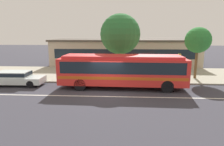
{
  "coord_description": "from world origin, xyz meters",
  "views": [
    {
      "loc": [
        1.26,
        -14.51,
        4.67
      ],
      "look_at": [
        0.35,
        1.61,
        1.3
      ],
      "focal_mm": 30.94,
      "sensor_mm": 36.0,
      "label": 1
    }
  ],
  "objects_px": {
    "pedestrian_standing_by_tree": "(153,69)",
    "pedestrian_waiting_near_sign": "(74,69)",
    "sedan_behind_bus": "(16,77)",
    "street_tree_near_stop": "(120,34)",
    "pedestrian_walking_along_curb": "(153,71)",
    "transit_bus": "(122,69)",
    "street_tree_mid_block": "(198,40)",
    "bus_stop_sign": "(179,64)"
  },
  "relations": [
    {
      "from": "street_tree_near_stop",
      "to": "sedan_behind_bus",
      "type": "bearing_deg",
      "value": -159.78
    },
    {
      "from": "transit_bus",
      "to": "street_tree_mid_block",
      "type": "distance_m",
      "value": 8.58
    },
    {
      "from": "pedestrian_walking_along_curb",
      "to": "pedestrian_standing_by_tree",
      "type": "relative_size",
      "value": 1.01
    },
    {
      "from": "street_tree_mid_block",
      "to": "pedestrian_standing_by_tree",
      "type": "bearing_deg",
      "value": -171.48
    },
    {
      "from": "sedan_behind_bus",
      "to": "street_tree_mid_block",
      "type": "height_order",
      "value": "street_tree_mid_block"
    },
    {
      "from": "bus_stop_sign",
      "to": "street_tree_near_stop",
      "type": "bearing_deg",
      "value": 163.28
    },
    {
      "from": "transit_bus",
      "to": "pedestrian_standing_by_tree",
      "type": "relative_size",
      "value": 6.41
    },
    {
      "from": "pedestrian_waiting_near_sign",
      "to": "sedan_behind_bus",
      "type": "bearing_deg",
      "value": -149.41
    },
    {
      "from": "sedan_behind_bus",
      "to": "street_tree_mid_block",
      "type": "relative_size",
      "value": 0.94
    },
    {
      "from": "bus_stop_sign",
      "to": "street_tree_mid_block",
      "type": "xyz_separation_m",
      "value": [
        2.14,
        1.57,
        2.12
      ]
    },
    {
      "from": "transit_bus",
      "to": "street_tree_near_stop",
      "type": "height_order",
      "value": "street_tree_near_stop"
    },
    {
      "from": "street_tree_near_stop",
      "to": "pedestrian_standing_by_tree",
      "type": "bearing_deg",
      "value": -13.05
    },
    {
      "from": "pedestrian_standing_by_tree",
      "to": "street_tree_mid_block",
      "type": "height_order",
      "value": "street_tree_mid_block"
    },
    {
      "from": "sedan_behind_bus",
      "to": "street_tree_near_stop",
      "type": "height_order",
      "value": "street_tree_near_stop"
    },
    {
      "from": "transit_bus",
      "to": "street_tree_mid_block",
      "type": "height_order",
      "value": "street_tree_mid_block"
    },
    {
      "from": "pedestrian_walking_along_curb",
      "to": "pedestrian_standing_by_tree",
      "type": "distance_m",
      "value": 0.9
    },
    {
      "from": "sedan_behind_bus",
      "to": "pedestrian_standing_by_tree",
      "type": "distance_m",
      "value": 12.91
    },
    {
      "from": "pedestrian_waiting_near_sign",
      "to": "street_tree_near_stop",
      "type": "relative_size",
      "value": 0.25
    },
    {
      "from": "pedestrian_waiting_near_sign",
      "to": "transit_bus",
      "type": "bearing_deg",
      "value": -31.2
    },
    {
      "from": "pedestrian_waiting_near_sign",
      "to": "bus_stop_sign",
      "type": "height_order",
      "value": "bus_stop_sign"
    },
    {
      "from": "bus_stop_sign",
      "to": "street_tree_mid_block",
      "type": "relative_size",
      "value": 0.52
    },
    {
      "from": "pedestrian_waiting_near_sign",
      "to": "pedestrian_walking_along_curb",
      "type": "relative_size",
      "value": 0.94
    },
    {
      "from": "transit_bus",
      "to": "pedestrian_waiting_near_sign",
      "type": "distance_m",
      "value": 5.83
    },
    {
      "from": "pedestrian_standing_by_tree",
      "to": "street_tree_near_stop",
      "type": "bearing_deg",
      "value": 166.95
    },
    {
      "from": "bus_stop_sign",
      "to": "street_tree_mid_block",
      "type": "distance_m",
      "value": 3.4
    },
    {
      "from": "street_tree_near_stop",
      "to": "pedestrian_waiting_near_sign",
      "type": "bearing_deg",
      "value": -171.52
    },
    {
      "from": "transit_bus",
      "to": "bus_stop_sign",
      "type": "distance_m",
      "value": 5.68
    },
    {
      "from": "pedestrian_walking_along_curb",
      "to": "pedestrian_waiting_near_sign",
      "type": "bearing_deg",
      "value": 173.12
    },
    {
      "from": "sedan_behind_bus",
      "to": "pedestrian_walking_along_curb",
      "type": "height_order",
      "value": "pedestrian_walking_along_curb"
    },
    {
      "from": "pedestrian_walking_along_curb",
      "to": "street_tree_near_stop",
      "type": "height_order",
      "value": "street_tree_near_stop"
    },
    {
      "from": "pedestrian_waiting_near_sign",
      "to": "street_tree_near_stop",
      "type": "bearing_deg",
      "value": 8.48
    },
    {
      "from": "pedestrian_standing_by_tree",
      "to": "bus_stop_sign",
      "type": "xyz_separation_m",
      "value": [
        2.27,
        -0.91,
        0.72
      ]
    },
    {
      "from": "pedestrian_waiting_near_sign",
      "to": "pedestrian_standing_by_tree",
      "type": "relative_size",
      "value": 0.95
    },
    {
      "from": "pedestrian_waiting_near_sign",
      "to": "street_tree_near_stop",
      "type": "distance_m",
      "value": 5.9
    },
    {
      "from": "pedestrian_walking_along_curb",
      "to": "pedestrian_standing_by_tree",
      "type": "bearing_deg",
      "value": 83.16
    },
    {
      "from": "pedestrian_waiting_near_sign",
      "to": "pedestrian_standing_by_tree",
      "type": "height_order",
      "value": "pedestrian_standing_by_tree"
    },
    {
      "from": "transit_bus",
      "to": "sedan_behind_bus",
      "type": "distance_m",
      "value": 9.64
    },
    {
      "from": "sedan_behind_bus",
      "to": "pedestrian_waiting_near_sign",
      "type": "relative_size",
      "value": 3.05
    },
    {
      "from": "pedestrian_standing_by_tree",
      "to": "pedestrian_waiting_near_sign",
      "type": "bearing_deg",
      "value": 179.58
    },
    {
      "from": "bus_stop_sign",
      "to": "street_tree_near_stop",
      "type": "height_order",
      "value": "street_tree_near_stop"
    },
    {
      "from": "sedan_behind_bus",
      "to": "street_tree_mid_block",
      "type": "bearing_deg",
      "value": 11.1
    },
    {
      "from": "sedan_behind_bus",
      "to": "street_tree_near_stop",
      "type": "distance_m",
      "value": 10.66
    }
  ]
}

